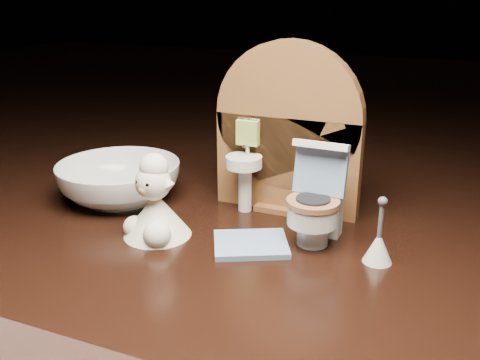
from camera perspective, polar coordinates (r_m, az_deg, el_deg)
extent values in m
cube|color=black|center=(0.46, 2.11, -11.73)|extent=(2.50, 2.50, 0.10)
cube|color=brown|center=(0.48, 5.05, 1.73)|extent=(0.13, 0.02, 0.09)
cylinder|color=brown|center=(0.46, 5.21, 6.77)|extent=(0.13, 0.02, 0.13)
cube|color=brown|center=(0.49, 4.91, -2.77)|extent=(0.05, 0.04, 0.01)
cylinder|color=white|center=(0.48, 0.54, -0.79)|extent=(0.01, 0.01, 0.04)
cylinder|color=white|center=(0.47, 0.41, 1.95)|extent=(0.03, 0.03, 0.01)
cylinder|color=silver|center=(0.47, 0.83, 3.42)|extent=(0.00, 0.00, 0.01)
cube|color=#A3BE4E|center=(0.47, 0.84, 5.06)|extent=(0.02, 0.01, 0.02)
cube|color=brown|center=(0.46, 9.00, 1.88)|extent=(0.02, 0.01, 0.02)
cylinder|color=beige|center=(0.45, 8.77, 0.94)|extent=(0.02, 0.02, 0.02)
cylinder|color=white|center=(0.42, 7.75, -5.62)|extent=(0.02, 0.02, 0.02)
cylinder|color=white|center=(0.42, 7.73, -3.61)|extent=(0.04, 0.04, 0.02)
cylinder|color=#98613C|center=(0.41, 7.80, -2.37)|extent=(0.04, 0.04, 0.00)
cube|color=white|center=(0.44, 8.70, -2.68)|extent=(0.03, 0.02, 0.05)
cube|color=#7594BA|center=(0.42, 8.63, 1.22)|extent=(0.04, 0.02, 0.04)
cube|color=white|center=(0.41, 8.61, 3.70)|extent=(0.04, 0.01, 0.01)
cylinder|color=#879E1C|center=(0.42, 10.10, 0.96)|extent=(0.01, 0.01, 0.01)
cube|color=#7594BA|center=(0.42, 1.16, -6.86)|extent=(0.07, 0.07, 0.00)
cone|color=white|center=(0.41, 14.53, -6.95)|extent=(0.02, 0.02, 0.02)
cylinder|color=#59595B|center=(0.40, 14.80, -4.16)|extent=(0.00, 0.00, 0.03)
sphere|color=#59595B|center=(0.39, 14.98, -2.21)|extent=(0.01, 0.01, 0.01)
cone|color=white|center=(0.44, -8.89, -3.59)|extent=(0.06, 0.06, 0.04)
sphere|color=white|center=(0.42, -8.83, -5.79)|extent=(0.02, 0.02, 0.02)
sphere|color=white|center=(0.44, -11.19, -4.94)|extent=(0.02, 0.02, 0.02)
sphere|color=#F5E6CE|center=(0.43, -9.25, -0.27)|extent=(0.03, 0.03, 0.03)
sphere|color=tan|center=(0.42, -10.15, -1.02)|extent=(0.01, 0.01, 0.01)
sphere|color=white|center=(0.42, -9.17, 1.33)|extent=(0.02, 0.02, 0.02)
cone|color=#F5E6CE|center=(0.43, -10.38, 0.58)|extent=(0.01, 0.01, 0.01)
cone|color=#F5E6CE|center=(0.42, -7.79, -0.05)|extent=(0.01, 0.01, 0.01)
sphere|color=black|center=(0.42, -10.83, -0.24)|extent=(0.00, 0.00, 0.00)
sphere|color=black|center=(0.41, -9.81, -0.50)|extent=(0.00, 0.00, 0.00)
imported|color=white|center=(0.52, -12.76, -0.15)|extent=(0.13, 0.13, 0.04)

